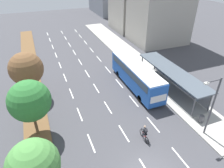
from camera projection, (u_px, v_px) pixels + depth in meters
median_strip at (31, 80)px, 30.04m from camera, size 2.60×52.00×0.12m
sidewalk_right at (136, 61)px, 35.55m from camera, size 4.50×52.00×0.15m
lane_divider_left at (65, 78)px, 30.78m from camera, size 0.14×48.99×0.01m
lane_divider_center at (87, 73)px, 31.88m from camera, size 0.14×48.99×0.01m
lane_divider_right at (108, 70)px, 32.98m from camera, size 0.14×48.99×0.01m
bus_shelter at (173, 78)px, 26.99m from camera, size 2.90×12.51×2.86m
bus at (136, 74)px, 27.45m from camera, size 2.54×11.29×3.37m
cyclist at (145, 134)px, 19.71m from camera, size 0.46×1.82×1.71m
median_tree_nearest at (33, 165)px, 13.00m from camera, size 3.48×3.48×5.58m
median_tree_second at (30, 101)px, 18.54m from camera, size 3.94×3.94×6.07m
median_tree_third at (26, 69)px, 24.18m from camera, size 4.07×4.07×6.07m
streetlight at (212, 104)px, 18.69m from camera, size 1.91×0.24×6.50m
trash_bin at (201, 119)px, 21.86m from camera, size 0.52×0.52×0.85m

